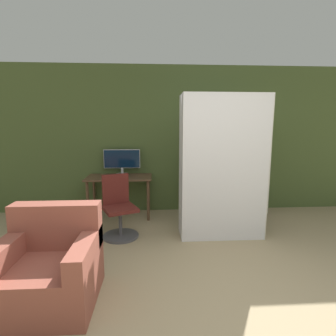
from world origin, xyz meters
The scene contains 8 objects.
wall_back centered at (0.00, 3.30, 1.35)m, with size 8.00×0.06×2.70m.
desk centered at (-1.29, 2.96, 0.62)m, with size 1.13×0.62×0.73m.
monitor centered at (-1.26, 3.14, 0.99)m, with size 0.66×0.22×0.46m.
office_chair centered at (-1.20, 2.09, 0.36)m, with size 0.58×0.58×0.90m.
bookshelf centered at (0.98, 3.13, 0.83)m, with size 0.71×0.34×1.68m.
mattress_near centered at (0.29, 1.88, 1.02)m, with size 1.19×0.24×2.04m.
mattress_far centered at (0.29, 2.15, 1.02)m, with size 1.19×0.22×2.03m.
armchair centered at (-1.66, 0.67, 0.32)m, with size 0.85×0.80×0.85m.
Camera 1 is at (-0.71, -1.63, 1.59)m, focal length 28.00 mm.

